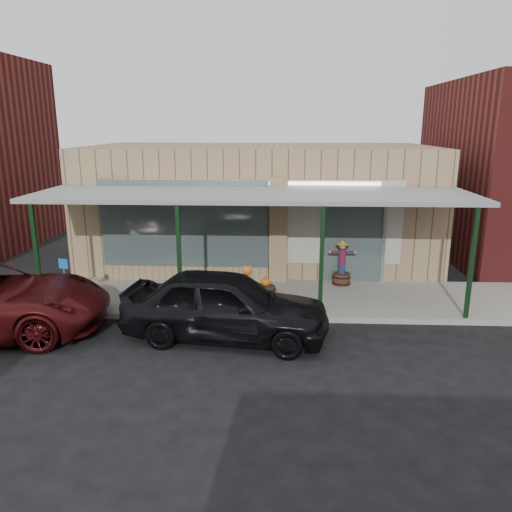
{
  "coord_description": "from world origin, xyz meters",
  "views": [
    {
      "loc": [
        0.74,
        -9.97,
        4.89
      ],
      "look_at": [
        0.13,
        2.6,
        1.59
      ],
      "focal_mm": 35.0,
      "sensor_mm": 36.0,
      "label": 1
    }
  ],
  "objects_px": {
    "barrel_pumpkin": "(266,290)",
    "barrel_scarecrow": "(342,270)",
    "handicap_sign": "(64,276)",
    "parked_sedan": "(226,305)"
  },
  "relations": [
    {
      "from": "barrel_scarecrow",
      "to": "parked_sedan",
      "type": "height_order",
      "value": "parked_sedan"
    },
    {
      "from": "barrel_pumpkin",
      "to": "handicap_sign",
      "type": "relative_size",
      "value": 0.47
    },
    {
      "from": "handicap_sign",
      "to": "parked_sedan",
      "type": "bearing_deg",
      "value": -7.34
    },
    {
      "from": "barrel_pumpkin",
      "to": "parked_sedan",
      "type": "height_order",
      "value": "parked_sedan"
    },
    {
      "from": "barrel_pumpkin",
      "to": "parked_sedan",
      "type": "bearing_deg",
      "value": -109.34
    },
    {
      "from": "barrel_scarecrow",
      "to": "parked_sedan",
      "type": "xyz_separation_m",
      "value": [
        -3.15,
        -3.8,
        0.2
      ]
    },
    {
      "from": "barrel_pumpkin",
      "to": "handicap_sign",
      "type": "height_order",
      "value": "handicap_sign"
    },
    {
      "from": "barrel_pumpkin",
      "to": "barrel_scarecrow",
      "type": "bearing_deg",
      "value": 30.13
    },
    {
      "from": "barrel_pumpkin",
      "to": "parked_sedan",
      "type": "distance_m",
      "value": 2.67
    },
    {
      "from": "handicap_sign",
      "to": "parked_sedan",
      "type": "height_order",
      "value": "parked_sedan"
    }
  ]
}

